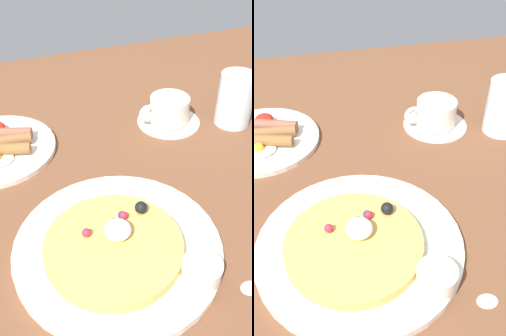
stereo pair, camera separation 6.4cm
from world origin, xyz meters
The scene contains 9 objects.
ground_plane centered at (0.00, 0.00, -1.50)cm, with size 198.64×118.39×3.00cm, color brown.
pancake_plate centered at (-4.12, -12.10, 0.68)cm, with size 29.76×29.76×1.36cm, color white.
pancake_with_berries centered at (-4.92, -12.88, 2.33)cm, with size 19.41×19.41×3.94cm.
syrup_ramekin centered at (4.11, -21.20, 2.89)cm, with size 5.24×5.24×2.96cm.
breakfast_plate centered at (-17.95, 18.44, 0.50)cm, with size 22.59×22.59×1.00cm, color white.
fried_breakfast centered at (-16.45, 18.19, 2.03)cm, with size 11.10×14.06×2.48cm.
coffee_saucer centered at (17.31, 16.17, 0.30)cm, with size 13.14×13.14×0.61cm, color #F2E1CE.
coffee_cup centered at (17.16, 16.16, 3.30)cm, with size 10.99×8.12×5.21cm.
water_glass centered at (29.76, 11.56, 5.43)cm, with size 7.29×7.29×10.86cm, color silver.
Camera 2 is at (-9.53, -47.96, 44.76)cm, focal length 41.58 mm.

